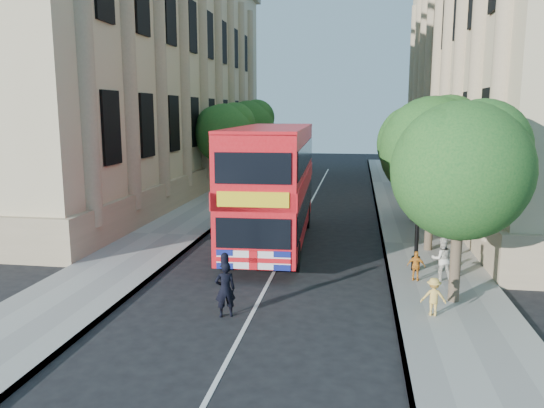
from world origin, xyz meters
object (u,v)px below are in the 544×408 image
at_px(box_van, 260,199).
at_px(woman_pedestrian, 442,259).
at_px(police_constable, 225,289).
at_px(double_decker_bus, 272,182).
at_px(lamp_post, 418,204).

xyz_separation_m(box_van, woman_pedestrian, (7.53, -7.21, -0.65)).
bearing_deg(box_van, police_constable, -87.90).
bearing_deg(double_decker_bus, woman_pedestrian, -35.74).
bearing_deg(lamp_post, box_van, 137.57).
bearing_deg(woman_pedestrian, police_constable, 23.98).
relative_size(lamp_post, woman_pedestrian, 3.53).
bearing_deg(lamp_post, police_constable, -138.74).
relative_size(lamp_post, double_decker_bus, 0.47).
distance_m(double_decker_bus, box_van, 3.42).
xyz_separation_m(lamp_post, police_constable, (-5.70, -5.00, -1.71)).
relative_size(double_decker_bus, police_constable, 6.84).
xyz_separation_m(box_van, police_constable, (1.10, -11.22, -0.70)).
distance_m(box_van, woman_pedestrian, 10.44).
height_order(lamp_post, police_constable, lamp_post).
distance_m(box_van, police_constable, 11.29).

